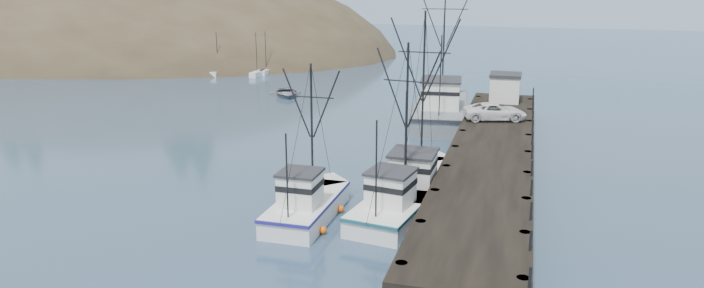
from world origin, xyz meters
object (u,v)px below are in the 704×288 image
at_px(trawler_mid, 308,204).
at_px(pier_shed, 505,87).
at_px(pier, 491,153).
at_px(motorboat, 286,96).
at_px(trawler_near, 399,202).
at_px(pickup_truck, 495,111).
at_px(work_vessel, 441,108).
at_px(trawler_far, 417,180).

xyz_separation_m(trawler_mid, pier_shed, (10.16, 29.33, 2.60)).
xyz_separation_m(pier, motorboat, (-25.61, 24.35, -1.69)).
xyz_separation_m(pier, pier_shed, (0.10, 18.00, 1.73)).
relative_size(trawler_mid, motorboat, 1.74).
bearing_deg(pier_shed, trawler_near, -100.09).
bearing_deg(pickup_truck, trawler_near, 151.23).
relative_size(pier, motorboat, 7.98).
distance_m(trawler_mid, work_vessel, 28.25).
height_order(trawler_far, work_vessel, work_vessel).
bearing_deg(pickup_truck, trawler_mid, 139.39).
distance_m(pickup_truck, motorboat, 29.45).
bearing_deg(trawler_far, pier, 48.87).
xyz_separation_m(trawler_mid, pickup_truck, (9.73, 20.82, 1.93)).
height_order(pier, trawler_far, trawler_far).
relative_size(pier, pier_shed, 13.75).
xyz_separation_m(work_vessel, pier_shed, (6.07, 1.38, 2.19)).
bearing_deg(trawler_mid, motorboat, 113.54).
distance_m(trawler_near, pier_shed, 28.15).
bearing_deg(work_vessel, trawler_near, -87.47).
xyz_separation_m(trawler_near, work_vessel, (-1.16, 26.21, 0.41)).
height_order(trawler_near, motorboat, trawler_near).
bearing_deg(motorboat, work_vessel, -48.00).
height_order(work_vessel, pickup_truck, work_vessel).
relative_size(trawler_near, pier_shed, 3.37).
bearing_deg(work_vessel, pickup_truck, -51.71).
bearing_deg(pier, pickup_truck, 92.02).
relative_size(trawler_far, work_vessel, 0.71).
bearing_deg(trawler_mid, work_vessel, 81.67).
distance_m(trawler_near, work_vessel, 26.24).
bearing_deg(work_vessel, pier_shed, 12.84).
bearing_deg(work_vessel, trawler_far, -86.09).
relative_size(trawler_near, trawler_far, 0.87).
xyz_separation_m(pier, work_vessel, (-5.97, 16.62, -0.46)).
distance_m(pier, trawler_far, 6.87).
bearing_deg(trawler_near, pier_shed, 79.91).
bearing_deg(pier, trawler_far, -131.13).
distance_m(trawler_mid, motorboat, 38.93).
height_order(trawler_mid, work_vessel, work_vessel).
height_order(trawler_mid, trawler_far, trawler_far).
bearing_deg(trawler_far, work_vessel, 93.91).
relative_size(trawler_near, pickup_truck, 2.02).
distance_m(pier, trawler_near, 10.77).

